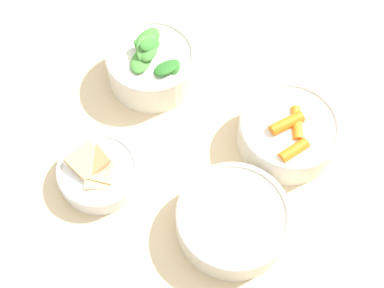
# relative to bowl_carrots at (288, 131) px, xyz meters

# --- Properties ---
(ground_plane) EXTENTS (10.00, 10.00, 0.00)m
(ground_plane) POSITION_rel_bowl_carrots_xyz_m (-0.01, -0.14, -0.77)
(ground_plane) COLOR #4C4238
(dining_table) EXTENTS (1.12, 1.01, 0.73)m
(dining_table) POSITION_rel_bowl_carrots_xyz_m (-0.01, -0.14, -0.14)
(dining_table) COLOR beige
(dining_table) RESTS_ON ground_plane
(bowl_carrots) EXTENTS (0.17, 0.17, 0.07)m
(bowl_carrots) POSITION_rel_bowl_carrots_xyz_m (0.00, 0.00, 0.00)
(bowl_carrots) COLOR silver
(bowl_carrots) RESTS_ON dining_table
(bowl_greens) EXTENTS (0.16, 0.16, 0.10)m
(bowl_greens) POSITION_rel_bowl_carrots_xyz_m (-0.03, -0.27, 0.01)
(bowl_greens) COLOR silver
(bowl_greens) RESTS_ON dining_table
(bowl_beans_hotdog) EXTENTS (0.18, 0.18, 0.06)m
(bowl_beans_hotdog) POSITION_rel_bowl_carrots_xyz_m (0.18, -0.03, -0.01)
(bowl_beans_hotdog) COLOR silver
(bowl_beans_hotdog) RESTS_ON dining_table
(bowl_cookies) EXTENTS (0.13, 0.13, 0.05)m
(bowl_cookies) POSITION_rel_bowl_carrots_xyz_m (0.18, -0.26, -0.01)
(bowl_cookies) COLOR white
(bowl_cookies) RESTS_ON dining_table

